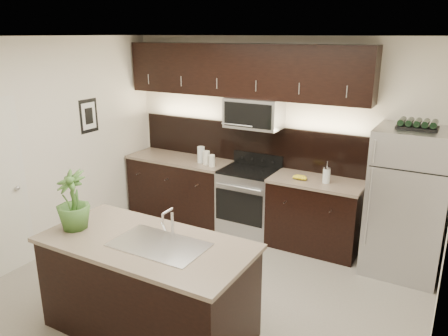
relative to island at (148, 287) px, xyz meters
name	(u,v)px	position (x,y,z in m)	size (l,w,h in m)	color
ground	(200,295)	(0.11, 0.73, -0.47)	(4.50, 4.50, 0.00)	gray
room_walls	(186,143)	(-0.01, 0.69, 1.22)	(4.52, 4.02, 2.71)	silver
counter_run	(236,198)	(-0.35, 2.42, 0.00)	(3.51, 0.65, 0.94)	black
upper_fixtures	(244,79)	(-0.32, 2.57, 1.67)	(3.49, 0.40, 1.66)	black
island	(148,287)	(0.00, 0.00, 0.00)	(1.96, 0.96, 0.94)	black
sink_faucet	(160,243)	(0.15, 0.01, 0.48)	(0.84, 0.50, 0.28)	silver
refrigerator	(407,202)	(1.91, 2.36, 0.39)	(0.83, 0.75, 1.73)	#B2B2B7
wine_rack	(418,124)	(1.91, 2.36, 1.31)	(0.43, 0.26, 0.10)	black
plant	(72,200)	(-0.76, -0.11, 0.75)	(0.32, 0.32, 0.57)	#3C6629
canisters	(205,157)	(-0.81, 2.33, 0.57)	(0.33, 0.19, 0.23)	silver
french_press	(326,175)	(0.94, 2.37, 0.57)	(0.10, 0.10, 0.27)	silver
bananas	(297,177)	(0.57, 2.34, 0.50)	(0.19, 0.15, 0.06)	yellow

